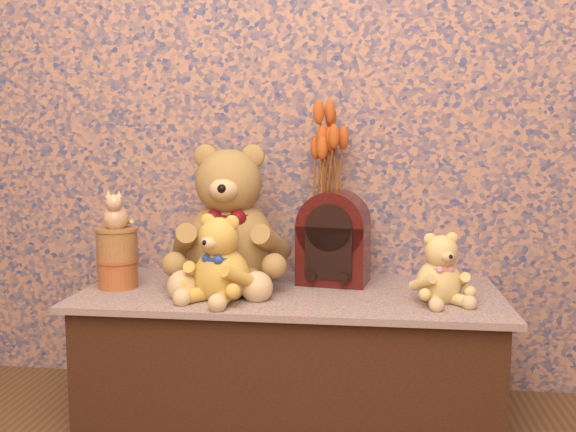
% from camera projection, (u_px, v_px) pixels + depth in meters
% --- Properties ---
extents(display_shelf, '(1.29, 0.57, 0.40)m').
position_uv_depth(display_shelf, '(290.00, 352.00, 2.00)').
color(display_shelf, '#3C577C').
rests_on(display_shelf, ground).
extents(teddy_large, '(0.41, 0.48, 0.49)m').
position_uv_depth(teddy_large, '(230.00, 210.00, 2.03)').
color(teddy_large, '#A5783F').
rests_on(teddy_large, display_shelf).
extents(teddy_medium, '(0.30, 0.32, 0.27)m').
position_uv_depth(teddy_medium, '(222.00, 254.00, 1.85)').
color(teddy_medium, gold).
rests_on(teddy_medium, display_shelf).
extents(teddy_small, '(0.23, 0.25, 0.22)m').
position_uv_depth(teddy_small, '(439.00, 265.00, 1.82)').
color(teddy_small, tan).
rests_on(teddy_small, display_shelf).
extents(cathedral_radio, '(0.24, 0.19, 0.30)m').
position_uv_depth(cathedral_radio, '(334.00, 237.00, 2.05)').
color(cathedral_radio, '#3D0C0B').
rests_on(cathedral_radio, display_shelf).
extents(ceramic_vase, '(0.15, 0.15, 0.22)m').
position_uv_depth(ceramic_vase, '(325.00, 249.00, 2.08)').
color(ceramic_vase, tan).
rests_on(ceramic_vase, display_shelf).
extents(dried_stalks, '(0.29, 0.29, 0.43)m').
position_uv_depth(dried_stalks, '(326.00, 151.00, 2.04)').
color(dried_stalks, '#C5531F').
rests_on(dried_stalks, ceramic_vase).
extents(biscuit_tin_lower, '(0.15, 0.15, 0.09)m').
position_uv_depth(biscuit_tin_lower, '(118.00, 274.00, 2.00)').
color(biscuit_tin_lower, '#CD863C').
rests_on(biscuit_tin_lower, display_shelf).
extents(biscuit_tin_upper, '(0.16, 0.16, 0.10)m').
position_uv_depth(biscuit_tin_upper, '(117.00, 244.00, 1.99)').
color(biscuit_tin_upper, tan).
rests_on(biscuit_tin_upper, biscuit_tin_lower).
extents(cat_figurine, '(0.11, 0.12, 0.12)m').
position_uv_depth(cat_figurine, '(116.00, 209.00, 1.98)').
color(cat_figurine, silver).
rests_on(cat_figurine, biscuit_tin_upper).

